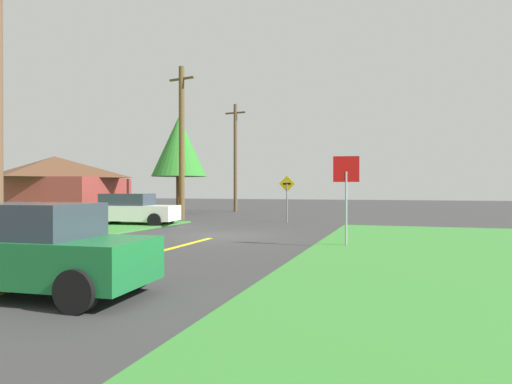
{
  "coord_description": "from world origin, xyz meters",
  "views": [
    {
      "loc": [
        6.81,
        -16.73,
        1.88
      ],
      "look_at": [
        0.47,
        3.2,
        1.72
      ],
      "focal_mm": 31.8,
      "sensor_mm": 36.0,
      "label": 1
    }
  ],
  "objects": [
    {
      "name": "stop_sign",
      "position": [
        5.19,
        -2.17,
        2.07
      ],
      "size": [
        0.82,
        0.15,
        2.91
      ],
      "rotation": [
        0.0,
        0.0,
        3.29
      ],
      "color": "#9EA0A8",
      "rests_on": "ground"
    },
    {
      "name": "lane_stripe_center",
      "position": [
        0.0,
        -8.0,
        0.01
      ],
      "size": [
        0.2,
        14.0,
        0.01
      ],
      "primitive_type": "cube",
      "color": "yellow",
      "rests_on": "ground"
    },
    {
      "name": "oak_tree_left",
      "position": [
        -9.11,
        14.12,
        5.05
      ],
      "size": [
        4.15,
        4.15,
        7.36
      ],
      "color": "brown",
      "rests_on": "ground"
    },
    {
      "name": "parked_car_near_building",
      "position": [
        -6.21,
        3.37,
        0.81
      ],
      "size": [
        4.57,
        2.38,
        1.62
      ],
      "rotation": [
        0.0,
        0.0,
        0.12
      ],
      "color": "white",
      "rests_on": "ground"
    },
    {
      "name": "utility_pole_mid",
      "position": [
        -5.83,
        8.11,
        4.73
      ],
      "size": [
        1.79,
        0.46,
        9.28
      ],
      "color": "brown",
      "rests_on": "ground"
    },
    {
      "name": "car_behind_on_main_road",
      "position": [
        0.77,
        -10.33,
        0.8
      ],
      "size": [
        3.93,
        2.09,
        1.62
      ],
      "rotation": [
        0.0,
        0.0,
        0.06
      ],
      "color": "#196B33",
      "rests_on": "ground"
    },
    {
      "name": "ground_plane",
      "position": [
        0.0,
        0.0,
        0.0
      ],
      "size": [
        120.0,
        120.0,
        0.0
      ],
      "primitive_type": "plane",
      "color": "#373737"
    },
    {
      "name": "barn",
      "position": [
        -12.81,
        5.33,
        1.9
      ],
      "size": [
        7.94,
        7.57,
        3.8
      ],
      "color": "maroon",
      "rests_on": "ground"
    },
    {
      "name": "direction_sign",
      "position": [
        0.82,
        7.81,
        1.62
      ],
      "size": [
        0.91,
        0.08,
        2.6
      ],
      "color": "slate",
      "rests_on": "ground"
    },
    {
      "name": "utility_pole_far",
      "position": [
        -5.97,
        17.95,
        4.5
      ],
      "size": [
        1.8,
        0.33,
        8.75
      ],
      "color": "brown",
      "rests_on": "ground"
    }
  ]
}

